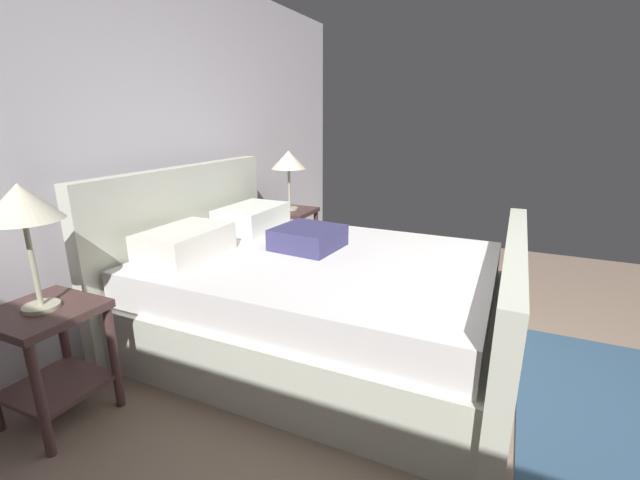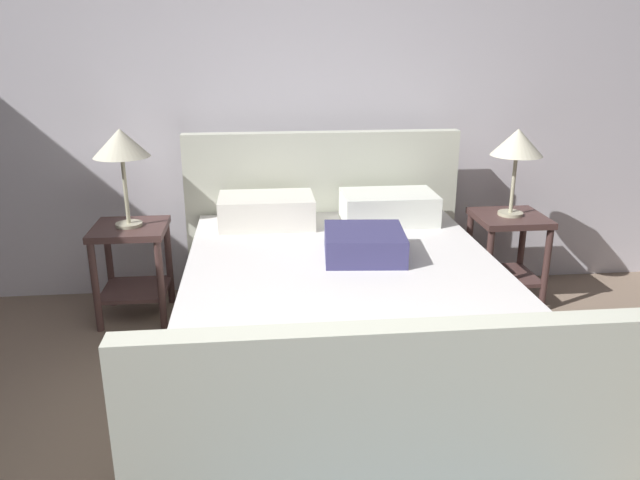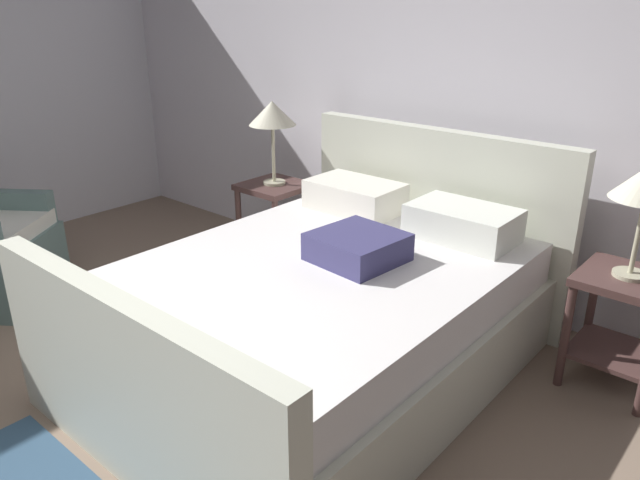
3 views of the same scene
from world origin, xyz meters
TOP-DOWN VIEW (x-y plane):
  - wall_back at (0.00, 2.72)m, footprint 6.15×0.12m
  - bed at (0.21, 1.41)m, footprint 1.77×2.29m
  - nightstand_right at (1.41, 2.25)m, footprint 0.44×0.44m
  - table_lamp_right at (1.41, 2.25)m, footprint 0.32×0.32m
  - nightstand_left at (-0.99, 2.26)m, footprint 0.44×0.44m
  - table_lamp_left at (-0.99, 2.26)m, footprint 0.33×0.33m

SIDE VIEW (x-z plane):
  - bed at x=0.21m, z-range -0.21..0.91m
  - nightstand_right at x=1.41m, z-range 0.10..0.70m
  - nightstand_left at x=-0.99m, z-range 0.10..0.70m
  - table_lamp_right at x=1.41m, z-range 0.78..1.33m
  - table_lamp_left at x=-0.99m, z-range 0.80..1.39m
  - wall_back at x=0.00m, z-range 0.00..2.53m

